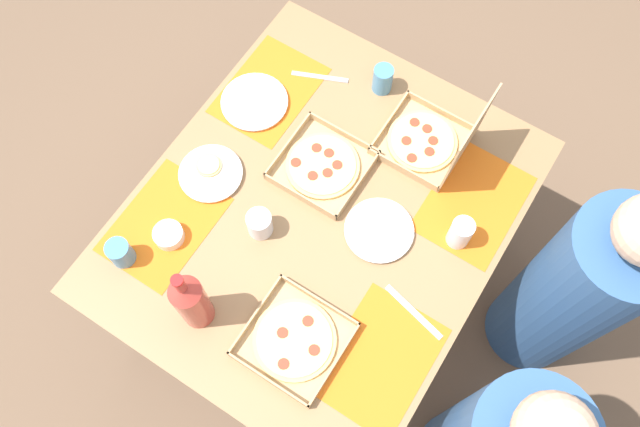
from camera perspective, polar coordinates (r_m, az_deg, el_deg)
ground_plane at (r=2.69m, az=0.00°, el=-6.12°), size 6.00×6.00×0.00m
dining_table at (r=2.09m, az=0.00°, el=-1.18°), size 1.25×1.05×0.74m
placemat_near_left at (r=2.20m, az=-4.41°, el=10.61°), size 0.36×0.26×0.00m
placemat_near_right at (r=2.03m, az=-13.34°, el=-0.91°), size 0.36×0.26×0.00m
placemat_far_left at (r=2.06m, az=13.17°, el=0.91°), size 0.36×0.26×0.00m
placemat_far_right at (r=1.87m, az=5.23°, el=-12.50°), size 0.36×0.26×0.00m
pizza_box_edge_far at (r=1.86m, az=-2.22°, el=-10.90°), size 0.27×0.27×0.04m
pizza_box_corner_right at (r=2.04m, az=0.22°, el=4.16°), size 0.26×0.26×0.04m
pizza_box_corner_left at (r=2.08m, az=9.68°, el=6.25°), size 0.25×0.27×0.29m
plate_far_right at (r=1.97m, az=5.13°, el=-1.50°), size 0.21×0.21×0.02m
plate_near_left at (r=2.17m, az=-5.70°, el=9.56°), size 0.22×0.22×0.02m
plate_middle at (r=2.06m, az=-9.47°, el=3.48°), size 0.20×0.20×0.03m
soda_bottle at (r=1.80m, az=-11.13°, el=-7.43°), size 0.09×0.09×0.32m
cup_spare at (r=1.98m, az=-16.91°, el=-3.27°), size 0.07×0.07×0.09m
cup_clear_left at (r=1.95m, az=12.07°, el=-1.64°), size 0.07×0.07×0.11m
cup_red at (r=2.17m, az=5.46°, el=11.52°), size 0.06×0.06×0.10m
cup_clear_right at (r=1.94m, az=-5.26°, el=-0.88°), size 0.08×0.08×0.09m
condiment_bowl at (r=1.99m, az=-12.99°, el=-1.83°), size 0.09×0.09×0.04m
knife_by_far_right at (r=1.91m, az=8.12°, el=-8.45°), size 0.07×0.21×0.00m
fork_by_far_left at (r=2.22m, az=-0.01°, el=11.75°), size 0.09×0.18×0.00m
diner_left_seat at (r=2.28m, az=21.03°, el=-6.39°), size 0.32×0.32×1.17m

